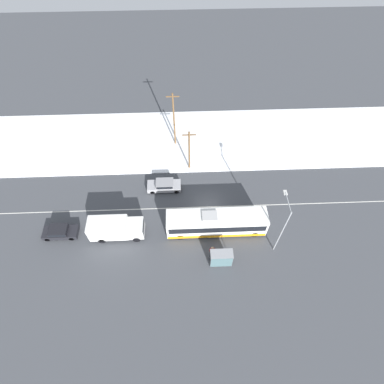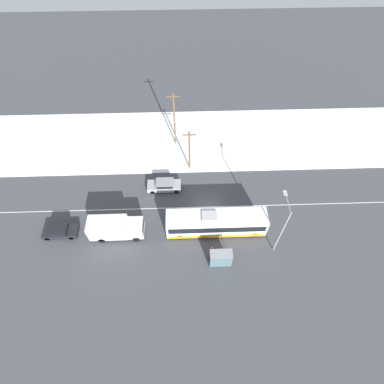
# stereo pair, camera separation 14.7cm
# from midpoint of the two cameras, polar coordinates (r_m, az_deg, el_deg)

# --- Properties ---
(ground_plane) EXTENTS (120.00, 120.00, 0.00)m
(ground_plane) POSITION_cam_midpoint_polar(r_m,az_deg,el_deg) (40.18, 2.94, -2.86)
(ground_plane) COLOR #424449
(snow_lot) EXTENTS (80.00, 13.64, 0.12)m
(snow_lot) POSITION_cam_midpoint_polar(r_m,az_deg,el_deg) (48.49, 1.86, 10.05)
(snow_lot) COLOR white
(snow_lot) RESTS_ON ground_plane
(lane_marking_center) EXTENTS (60.00, 0.12, 0.00)m
(lane_marking_center) POSITION_cam_midpoint_polar(r_m,az_deg,el_deg) (40.18, 2.94, -2.85)
(lane_marking_center) COLOR silver
(lane_marking_center) RESTS_ON ground_plane
(city_bus) EXTENTS (12.20, 2.57, 3.39)m
(city_bus) POSITION_cam_midpoint_polar(r_m,az_deg,el_deg) (37.03, 4.56, -5.85)
(city_bus) COLOR white
(city_bus) RESTS_ON ground_plane
(box_truck) EXTENTS (6.59, 2.30, 2.92)m
(box_truck) POSITION_cam_midpoint_polar(r_m,az_deg,el_deg) (37.77, -14.56, -6.67)
(box_truck) COLOR silver
(box_truck) RESTS_ON ground_plane
(sedan_car) EXTENTS (4.60, 1.80, 1.50)m
(sedan_car) POSITION_cam_midpoint_polar(r_m,az_deg,el_deg) (41.43, -5.39, 1.30)
(sedan_car) COLOR #9E9EA3
(sedan_car) RESTS_ON ground_plane
(parked_car_near_truck) EXTENTS (4.25, 1.80, 1.43)m
(parked_car_near_truck) POSITION_cam_midpoint_polar(r_m,az_deg,el_deg) (40.76, -23.99, -6.90)
(parked_car_near_truck) COLOR black
(parked_car_near_truck) RESTS_ON ground_plane
(pedestrian_at_stop) EXTENTS (0.66, 0.30, 1.84)m
(pedestrian_at_stop) POSITION_cam_midpoint_polar(r_m,az_deg,el_deg) (35.85, 3.75, -10.98)
(pedestrian_at_stop) COLOR #23232D
(pedestrian_at_stop) RESTS_ON ground_plane
(bus_shelter) EXTENTS (2.57, 1.20, 2.40)m
(bus_shelter) POSITION_cam_midpoint_polar(r_m,az_deg,el_deg) (34.90, 5.54, -12.48)
(bus_shelter) COLOR gray
(bus_shelter) RESTS_ON ground_plane
(streetlamp) EXTENTS (0.36, 2.96, 8.32)m
(streetlamp) POSITION_cam_midpoint_polar(r_m,az_deg,el_deg) (34.18, 16.80, -5.73)
(streetlamp) COLOR #9EA3A8
(streetlamp) RESTS_ON ground_plane
(utility_pole_roadside) EXTENTS (1.80, 0.24, 7.02)m
(utility_pole_roadside) POSITION_cam_midpoint_polar(r_m,az_deg,el_deg) (41.62, -0.63, 7.96)
(utility_pole_roadside) COLOR brown
(utility_pole_roadside) RESTS_ON ground_plane
(utility_pole_snowlot) EXTENTS (1.80, 0.24, 9.27)m
(utility_pole_snowlot) POSITION_cam_midpoint_polar(r_m,az_deg,el_deg) (44.62, -3.55, 13.59)
(utility_pole_snowlot) COLOR brown
(utility_pole_snowlot) RESTS_ON ground_plane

